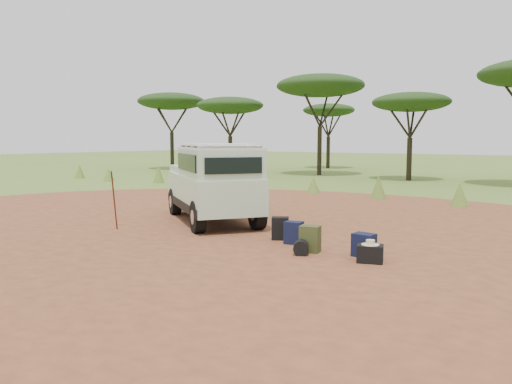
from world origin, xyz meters
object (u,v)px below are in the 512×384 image
Objects in this scene: backpack_black at (280,228)px; backpack_navy at (294,233)px; safari_vehicle at (214,185)px; backpack_olive at (310,239)px; duffel_navy at (364,245)px; hard_case at (370,254)px; walking_staff at (114,201)px.

backpack_black is 1.05× the size of backpack_navy.
safari_vehicle is 8.43× the size of backpack_olive.
backpack_navy is at bearing -55.08° from backpack_black.
duffel_navy is (2.19, -0.45, -0.03)m from backpack_black.
hard_case is at bearing -16.23° from backpack_olive.
walking_staff is 4.20m from backpack_black.
walking_staff is 6.20m from duffel_navy.
hard_case is at bearing 16.70° from safari_vehicle.
hard_case is at bearing -48.31° from duffel_navy.
safari_vehicle is 9.98× the size of duffel_navy.
safari_vehicle is at bearing 141.48° from hard_case.
hard_case is at bearing -48.89° from backpack_black.
duffel_navy is at bearing -17.42° from backpack_navy.
safari_vehicle is 3.04m from backpack_black.
backpack_black is at bearing 142.16° from hard_case.
walking_staff is at bearing -166.90° from duffel_navy.
walking_staff is 3.37× the size of duffel_navy.
walking_staff is 2.97× the size of backpack_black.
safari_vehicle is 2.97× the size of walking_staff.
backpack_black is 2.59m from hard_case.
safari_vehicle is 2.67m from walking_staff.
hard_case is at bearing -26.34° from backpack_navy.
hard_case is (1.98, -0.59, -0.08)m from backpack_navy.
duffel_navy is (1.03, 0.26, -0.04)m from backpack_olive.
backpack_olive is 1.06m from duffel_navy.
duffel_navy is at bearing 19.49° from safari_vehicle.
walking_staff reaches higher than duffel_navy.
safari_vehicle reaches higher than backpack_black.
hard_case is (6.38, 0.61, -0.58)m from walking_staff.
safari_vehicle reaches higher than walking_staff.
duffel_navy is at bearing -27.95° from walking_staff.
backpack_olive is (5.08, 0.70, -0.47)m from walking_staff.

